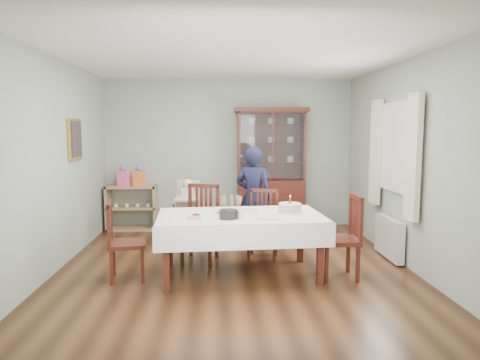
{
  "coord_description": "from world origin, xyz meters",
  "views": [
    {
      "loc": [
        -0.21,
        -5.37,
        1.77
      ],
      "look_at": [
        0.08,
        0.2,
        1.13
      ],
      "focal_mm": 32.0,
      "sensor_mm": 36.0,
      "label": 1
    }
  ],
  "objects": [
    {
      "name": "floor",
      "position": [
        0.0,
        0.0,
        0.0
      ],
      "size": [
        5.0,
        5.0,
        0.0
      ],
      "primitive_type": "plane",
      "color": "#593319",
      "rests_on": "ground"
    },
    {
      "name": "room_shell",
      "position": [
        0.0,
        0.53,
        1.7
      ],
      "size": [
        5.0,
        5.0,
        5.0
      ],
      "color": "#9EAA99",
      "rests_on": "floor"
    },
    {
      "name": "dining_table",
      "position": [
        0.06,
        -0.28,
        0.38
      ],
      "size": [
        2.07,
        1.27,
        0.76
      ],
      "rotation": [
        0.0,
        0.0,
        0.06
      ],
      "color": "#4E2013",
      "rests_on": "floor"
    },
    {
      "name": "china_cabinet",
      "position": [
        0.75,
        2.26,
        1.12
      ],
      "size": [
        1.3,
        0.48,
        2.18
      ],
      "color": "#4E2013",
      "rests_on": "floor"
    },
    {
      "name": "sideboard",
      "position": [
        -1.75,
        2.28,
        0.4
      ],
      "size": [
        0.9,
        0.38,
        0.8
      ],
      "color": "tan",
      "rests_on": "floor"
    },
    {
      "name": "picture_frame",
      "position": [
        -2.22,
        0.8,
        1.65
      ],
      "size": [
        0.04,
        0.48,
        0.58
      ],
      "primitive_type": "cube",
      "color": "gold",
      "rests_on": "room_shell"
    },
    {
      "name": "window",
      "position": [
        2.22,
        0.3,
        1.55
      ],
      "size": [
        0.04,
        1.02,
        1.22
      ],
      "primitive_type": "cube",
      "color": "white",
      "rests_on": "room_shell"
    },
    {
      "name": "curtain_left",
      "position": [
        2.16,
        -0.32,
        1.45
      ],
      "size": [
        0.07,
        0.3,
        1.55
      ],
      "primitive_type": "cube",
      "color": "silver",
      "rests_on": "room_shell"
    },
    {
      "name": "curtain_right",
      "position": [
        2.16,
        0.92,
        1.45
      ],
      "size": [
        0.07,
        0.3,
        1.55
      ],
      "primitive_type": "cube",
      "color": "silver",
      "rests_on": "room_shell"
    },
    {
      "name": "radiator",
      "position": [
        2.16,
        0.3,
        0.3
      ],
      "size": [
        0.1,
        0.8,
        0.55
      ],
      "primitive_type": "cube",
      "color": "white",
      "rests_on": "floor"
    },
    {
      "name": "chair_far_left",
      "position": [
        -0.45,
        0.36,
        0.31
      ],
      "size": [
        0.56,
        0.56,
        1.03
      ],
      "rotation": [
        0.0,
        0.0,
        -0.25
      ],
      "color": "#4E2013",
      "rests_on": "floor"
    },
    {
      "name": "chair_far_right",
      "position": [
        0.42,
        0.43,
        0.28
      ],
      "size": [
        0.5,
        0.5,
        0.95
      ],
      "rotation": [
        0.0,
        0.0,
        -0.21
      ],
      "color": "#4E2013",
      "rests_on": "floor"
    },
    {
      "name": "chair_end_left",
      "position": [
        -1.31,
        -0.35,
        0.28
      ],
      "size": [
        0.49,
        0.49,
        0.94
      ],
      "rotation": [
        0.0,
        0.0,
        1.74
      ],
      "color": "#4E2013",
      "rests_on": "floor"
    },
    {
      "name": "chair_end_right",
      "position": [
        1.26,
        -0.42,
        0.3
      ],
      "size": [
        0.45,
        0.45,
        1.0
      ],
      "rotation": [
        0.0,
        0.0,
        -1.57
      ],
      "color": "#4E2013",
      "rests_on": "floor"
    },
    {
      "name": "woman",
      "position": [
        0.33,
        0.96,
        0.77
      ],
      "size": [
        0.66,
        0.56,
        1.55
      ],
      "primitive_type": "imported",
      "rotation": [
        0.0,
        0.0,
        2.73
      ],
      "color": "black",
      "rests_on": "floor"
    },
    {
      "name": "high_chair",
      "position": [
        -0.67,
        1.12,
        0.41
      ],
      "size": [
        0.47,
        0.47,
        1.04
      ],
      "rotation": [
        0.0,
        0.0,
        -0.02
      ],
      "color": "black",
      "rests_on": "floor"
    },
    {
      "name": "champagne_tray",
      "position": [
        -0.04,
        -0.2,
        0.83
      ],
      "size": [
        0.35,
        0.35,
        0.21
      ],
      "color": "silver",
      "rests_on": "dining_table"
    },
    {
      "name": "birthday_cake",
      "position": [
        0.68,
        -0.23,
        0.82
      ],
      "size": [
        0.32,
        0.32,
        0.22
      ],
      "color": "white",
      "rests_on": "dining_table"
    },
    {
      "name": "plate_stack_dark",
      "position": [
        -0.09,
        -0.51,
        0.81
      ],
      "size": [
        0.24,
        0.24,
        0.1
      ],
      "primitive_type": "cylinder",
      "rotation": [
        0.0,
        0.0,
        0.15
      ],
      "color": "black",
      "rests_on": "dining_table"
    },
    {
      "name": "plate_stack_white",
      "position": [
        0.14,
        -0.52,
        0.81
      ],
      "size": [
        0.3,
        0.3,
        0.1
      ],
      "primitive_type": "cylinder",
      "rotation": [
        0.0,
        0.0,
        0.39
      ],
      "color": "white",
      "rests_on": "dining_table"
    },
    {
      "name": "napkin_stack",
      "position": [
        -0.48,
        -0.51,
        0.77
      ],
      "size": [
        0.17,
        0.17,
        0.02
      ],
      "primitive_type": "cube",
      "rotation": [
        0.0,
        0.0,
        0.23
      ],
      "color": "#FF5D96",
      "rests_on": "dining_table"
    },
    {
      "name": "cutlery",
      "position": [
        -0.51,
        -0.29,
        0.77
      ],
      "size": [
        0.14,
        0.17,
        0.01
      ],
      "primitive_type": null,
      "rotation": [
        0.0,
        0.0,
        0.23
      ],
      "color": "silver",
      "rests_on": "dining_table"
    },
    {
      "name": "cake_knife",
      "position": [
        0.36,
        -0.61,
        0.77
      ],
      "size": [
        0.28,
        0.06,
        0.01
      ],
      "primitive_type": "cube",
      "rotation": [
        0.0,
        0.0,
        -0.12
      ],
      "color": "silver",
      "rests_on": "dining_table"
    },
    {
      "name": "gift_bag_pink",
      "position": [
        -1.88,
        2.26,
        0.96
      ],
      "size": [
        0.23,
        0.18,
        0.37
      ],
      "color": "#FF5D96",
      "rests_on": "sideboard"
    },
    {
      "name": "gift_bag_orange",
      "position": [
        -1.6,
        2.26,
        0.97
      ],
      "size": [
        0.22,
        0.17,
        0.37
      ],
      "color": "orange",
      "rests_on": "sideboard"
    }
  ]
}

